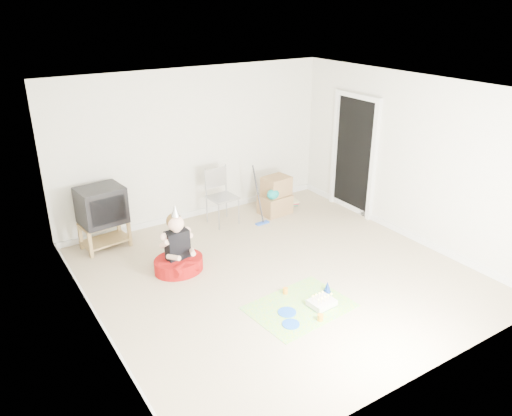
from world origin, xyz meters
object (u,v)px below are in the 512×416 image
crt_tv (101,205)px  birthday_cake (322,303)px  folding_chair (222,197)px  cardboard_boxes (275,196)px  tv_stand (105,232)px  seated_woman (178,257)px

crt_tv → birthday_cake: (1.81, -3.09, -0.67)m
crt_tv → birthday_cake: crt_tv is taller
folding_chair → cardboard_boxes: size_ratio=1.46×
tv_stand → seated_woman: 1.44m
tv_stand → folding_chair: size_ratio=0.75×
seated_woman → birthday_cake: bearing=-57.5°
folding_chair → cardboard_boxes: (1.02, -0.12, -0.15)m
folding_chair → seated_woman: (-1.33, -1.09, -0.26)m
cardboard_boxes → seated_woman: 2.55m
cardboard_boxes → seated_woman: bearing=-157.5°
tv_stand → seated_woman: seated_woman is taller
crt_tv → cardboard_boxes: size_ratio=0.97×
tv_stand → cardboard_boxes: bearing=-5.9°
crt_tv → folding_chair: 2.01m
tv_stand → cardboard_boxes: (3.01, -0.31, 0.07)m
folding_chair → crt_tv: bearing=174.6°
tv_stand → cardboard_boxes: 3.03m
seated_woman → birthday_cake: 2.15m
tv_stand → birthday_cake: size_ratio=2.22×
cardboard_boxes → birthday_cake: 3.04m
folding_chair → birthday_cake: folding_chair is taller
crt_tv → birthday_cake: size_ratio=1.95×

